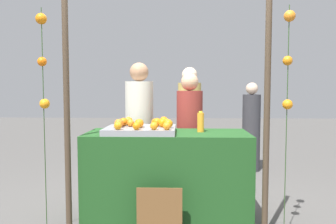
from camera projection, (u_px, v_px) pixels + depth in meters
ground_plane at (167, 220)px, 3.59m from camera, size 24.00×24.00×0.00m
stall_counter at (167, 176)px, 3.56m from camera, size 1.67×0.70×0.93m
orange_tray at (141, 130)px, 3.49m from camera, size 0.71×0.59×0.06m
orange_0 at (164, 121)px, 3.68m from camera, size 0.09×0.09×0.09m
orange_1 at (157, 122)px, 3.54m from camera, size 0.09×0.09×0.09m
orange_2 at (168, 124)px, 3.39m from camera, size 0.09×0.09×0.09m
orange_3 at (123, 122)px, 3.57m from camera, size 0.09×0.09×0.09m
orange_4 at (131, 123)px, 3.51m from camera, size 0.07×0.07×0.07m
orange_5 at (140, 123)px, 3.51m from camera, size 0.08×0.08×0.08m
orange_6 at (120, 123)px, 3.49m from camera, size 0.08×0.08×0.08m
orange_7 at (119, 123)px, 3.41m from camera, size 0.09×0.09×0.09m
orange_8 at (118, 126)px, 3.25m from camera, size 0.08×0.08×0.08m
orange_9 at (136, 126)px, 3.24m from camera, size 0.07×0.07×0.07m
orange_10 at (155, 122)px, 3.61m from camera, size 0.07×0.07×0.07m
orange_11 at (154, 126)px, 3.24m from camera, size 0.07×0.07×0.07m
orange_12 at (167, 122)px, 3.59m from camera, size 0.07×0.07×0.07m
orange_13 at (163, 123)px, 3.47m from camera, size 0.09×0.09×0.09m
orange_14 at (139, 123)px, 3.40m from camera, size 0.09×0.09×0.09m
orange_15 at (167, 126)px, 3.23m from camera, size 0.07×0.07×0.07m
orange_16 at (128, 121)px, 3.66m from camera, size 0.09×0.09×0.09m
juice_bottle at (201, 122)px, 3.55m from camera, size 0.07×0.07×0.22m
chalkboard_sign at (159, 215)px, 3.07m from camera, size 0.41×0.03×0.51m
vendor_left at (139, 137)px, 4.17m from camera, size 0.34×0.34×1.69m
vendor_right at (189, 142)px, 4.13m from camera, size 0.31×0.31×1.56m
crowd_person_0 at (189, 128)px, 5.05m from camera, size 0.34×0.34×1.68m
crowd_person_1 at (251, 130)px, 5.68m from camera, size 0.29×0.29×1.47m
canopy_post_left at (67, 114)px, 3.15m from camera, size 0.06×0.06×2.29m
canopy_post_right at (267, 114)px, 3.08m from camera, size 0.06×0.06×2.29m
garland_strand_left at (43, 61)px, 3.13m from camera, size 0.11×0.10×2.11m
garland_strand_right at (288, 59)px, 3.01m from camera, size 0.10×0.10×2.11m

